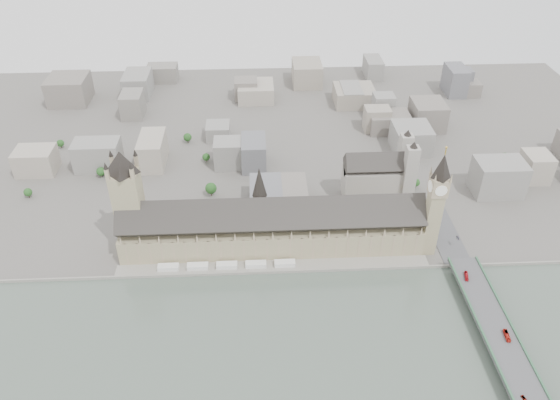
{
  "coord_description": "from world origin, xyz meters",
  "views": [
    {
      "loc": [
        -11.82,
        -359.68,
        319.72
      ],
      "look_at": [
        8.24,
        40.83,
        37.35
      ],
      "focal_mm": 35.0,
      "sensor_mm": 36.0,
      "label": 1
    }
  ],
  "objects_px": {
    "westminster_bridge": "(492,327)",
    "red_bus_south": "(507,335)",
    "palace_of_westminster": "(272,228)",
    "car_grey": "(524,398)",
    "victoria_tower": "(128,197)",
    "elizabeth_tower": "(436,198)",
    "westminster_abbey": "(380,176)",
    "red_bus_north": "(466,276)",
    "car_approach": "(458,238)"
  },
  "relations": [
    {
      "from": "red_bus_south",
      "to": "westminster_abbey",
      "type": "bearing_deg",
      "value": 110.23
    },
    {
      "from": "victoria_tower",
      "to": "westminster_abbey",
      "type": "xyz_separation_m",
      "value": [
        232.92,
        69.0,
        -30.12
      ]
    },
    {
      "from": "palace_of_westminster",
      "to": "car_approach",
      "type": "relative_size",
      "value": 55.35
    },
    {
      "from": "car_grey",
      "to": "victoria_tower",
      "type": "bearing_deg",
      "value": 132.96
    },
    {
      "from": "palace_of_westminster",
      "to": "victoria_tower",
      "type": "distance_m",
      "value": 126.41
    },
    {
      "from": "red_bus_north",
      "to": "car_approach",
      "type": "xyz_separation_m",
      "value": [
        9.1,
        49.85,
        -0.76
      ]
    },
    {
      "from": "car_approach",
      "to": "car_grey",
      "type": "bearing_deg",
      "value": -94.54
    },
    {
      "from": "elizabeth_tower",
      "to": "car_approach",
      "type": "relative_size",
      "value": 22.45
    },
    {
      "from": "palace_of_westminster",
      "to": "red_bus_north",
      "type": "relative_size",
      "value": 25.46
    },
    {
      "from": "red_bus_north",
      "to": "elizabeth_tower",
      "type": "bearing_deg",
      "value": 125.46
    },
    {
      "from": "victoria_tower",
      "to": "car_grey",
      "type": "xyz_separation_m",
      "value": [
        279.25,
        -178.77,
        -44.32
      ]
    },
    {
      "from": "car_grey",
      "to": "car_approach",
      "type": "height_order",
      "value": "car_approach"
    },
    {
      "from": "red_bus_south",
      "to": "car_grey",
      "type": "distance_m",
      "value": 51.78
    },
    {
      "from": "elizabeth_tower",
      "to": "car_grey",
      "type": "relative_size",
      "value": 23.69
    },
    {
      "from": "westminster_bridge",
      "to": "car_grey",
      "type": "xyz_separation_m",
      "value": [
        -4.75,
        -65.27,
        5.76
      ]
    },
    {
      "from": "palace_of_westminster",
      "to": "car_grey",
      "type": "relative_size",
      "value": 58.4
    },
    {
      "from": "victoria_tower",
      "to": "palace_of_westminster",
      "type": "bearing_deg",
      "value": -2.96
    },
    {
      "from": "red_bus_north",
      "to": "palace_of_westminster",
      "type": "bearing_deg",
      "value": 172.6
    },
    {
      "from": "palace_of_westminster",
      "to": "victoria_tower",
      "type": "relative_size",
      "value": 2.65
    },
    {
      "from": "palace_of_westminster",
      "to": "car_grey",
      "type": "bearing_deg",
      "value": -47.64
    },
    {
      "from": "palace_of_westminster",
      "to": "westminster_abbey",
      "type": "bearing_deg",
      "value": 34.17
    },
    {
      "from": "westminster_bridge",
      "to": "car_approach",
      "type": "bearing_deg",
      "value": 87.44
    },
    {
      "from": "victoria_tower",
      "to": "westminster_abbey",
      "type": "bearing_deg",
      "value": 16.5
    },
    {
      "from": "westminster_abbey",
      "to": "car_approach",
      "type": "relative_size",
      "value": 14.2
    },
    {
      "from": "red_bus_south",
      "to": "red_bus_north",
      "type": "bearing_deg",
      "value": 102.4
    },
    {
      "from": "palace_of_westminster",
      "to": "victoria_tower",
      "type": "height_order",
      "value": "victoria_tower"
    },
    {
      "from": "car_grey",
      "to": "car_approach",
      "type": "xyz_separation_m",
      "value": [
        9.17,
        164.09,
        0.06
      ]
    },
    {
      "from": "palace_of_westminster",
      "to": "westminster_abbey",
      "type": "distance_m",
      "value": 134.09
    },
    {
      "from": "red_bus_south",
      "to": "elizabeth_tower",
      "type": "bearing_deg",
      "value": 108.9
    },
    {
      "from": "elizabeth_tower",
      "to": "red_bus_north",
      "type": "xyz_separation_m",
      "value": [
        19.32,
        -46.52,
        -46.39
      ]
    },
    {
      "from": "westminster_bridge",
      "to": "palace_of_westminster",
      "type": "bearing_deg",
      "value": 146.51
    },
    {
      "from": "victoria_tower",
      "to": "westminster_abbey",
      "type": "distance_m",
      "value": 244.79
    },
    {
      "from": "victoria_tower",
      "to": "red_bus_south",
      "type": "bearing_deg",
      "value": -23.92
    },
    {
      "from": "westminster_bridge",
      "to": "red_bus_south",
      "type": "xyz_separation_m",
      "value": [
        3.97,
        -14.23,
        6.67
      ]
    },
    {
      "from": "victoria_tower",
      "to": "car_approach",
      "type": "relative_size",
      "value": 20.89
    },
    {
      "from": "westminster_abbey",
      "to": "car_approach",
      "type": "distance_m",
      "value": 101.39
    },
    {
      "from": "red_bus_south",
      "to": "car_grey",
      "type": "height_order",
      "value": "red_bus_south"
    },
    {
      "from": "palace_of_westminster",
      "to": "elizabeth_tower",
      "type": "distance_m",
      "value": 142.94
    },
    {
      "from": "westminster_abbey",
      "to": "red_bus_north",
      "type": "relative_size",
      "value": 6.53
    },
    {
      "from": "palace_of_westminster",
      "to": "red_bus_south",
      "type": "relative_size",
      "value": 23.83
    },
    {
      "from": "victoria_tower",
      "to": "westminster_abbey",
      "type": "relative_size",
      "value": 1.47
    },
    {
      "from": "elizabeth_tower",
      "to": "red_bus_north",
      "type": "bearing_deg",
      "value": -67.45
    },
    {
      "from": "victoria_tower",
      "to": "car_approach",
      "type": "distance_m",
      "value": 292.16
    },
    {
      "from": "car_grey",
      "to": "car_approach",
      "type": "distance_m",
      "value": 164.35
    },
    {
      "from": "red_bus_south",
      "to": "victoria_tower",
      "type": "bearing_deg",
      "value": 160.68
    },
    {
      "from": "palace_of_westminster",
      "to": "red_bus_south",
      "type": "distance_m",
      "value": 205.94
    },
    {
      "from": "westminster_abbey",
      "to": "red_bus_north",
      "type": "distance_m",
      "value": 141.99
    },
    {
      "from": "westminster_abbey",
      "to": "red_bus_north",
      "type": "height_order",
      "value": "westminster_abbey"
    },
    {
      "from": "elizabeth_tower",
      "to": "red_bus_north",
      "type": "height_order",
      "value": "elizabeth_tower"
    },
    {
      "from": "elizabeth_tower",
      "to": "victoria_tower",
      "type": "height_order",
      "value": "elizabeth_tower"
    }
  ]
}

